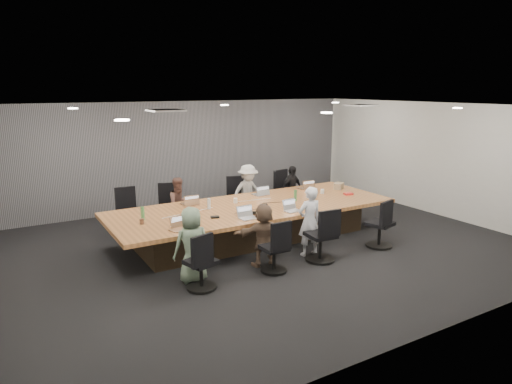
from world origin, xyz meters
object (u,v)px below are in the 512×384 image
laptop_5 (249,218)px  bottle_green_right (295,195)px  laptop_4 (180,229)px  chair_5 (274,252)px  chair_2 (241,201)px  laptop_3 (304,188)px  conference_table (254,221)px  snack_packet (348,194)px  canvas_bag (339,186)px  person_6 (309,221)px  person_1 (180,204)px  laptop_6 (293,211)px  stapler (255,213)px  bottle_clear (209,204)px  person_5 (264,235)px  laptop_1 (189,204)px  chair_6 (320,239)px  bottle_green_left (143,213)px  person_4 (192,245)px  chair_3 (284,194)px  person_2 (248,192)px  chair_0 (130,216)px  laptop_2 (260,194)px  chair_1 (174,210)px  person_3 (291,189)px  mug_brown (142,221)px  chair_7 (380,227)px  chair_4 (201,267)px

laptop_5 → bottle_green_right: size_ratio=1.38×
laptop_4 → chair_5: bearing=-47.2°
chair_2 → laptop_3: 1.60m
conference_table → snack_packet: bearing=-6.4°
chair_2 → canvas_bag: size_ratio=2.80×
person_6 → snack_packet: 2.21m
person_1 → laptop_4: 2.31m
laptop_6 → stapler: stapler is taller
conference_table → bottle_clear: bearing=166.7°
laptop_3 → laptop_4: (-3.86, -1.60, 0.00)m
person_1 → person_5: (0.55, -2.70, -0.03)m
laptop_1 → snack_packet: size_ratio=1.69×
bottle_green_right → snack_packet: (1.38, -0.16, -0.10)m
chair_6 → stapler: size_ratio=5.03×
laptop_3 → canvas_bag: bearing=148.6°
bottle_green_left → stapler: bearing=-20.2°
laptop_3 → person_1: bearing=-6.1°
chair_6 → person_4: size_ratio=0.66×
bottle_green_right → laptop_5: bearing=-156.1°
chair_3 → chair_6: size_ratio=1.00×
bottle_green_left → person_2: bearing=22.6°
chair_0 → snack_packet: 4.95m
chair_0 → bottle_clear: bottle_clear is taller
person_6 → stapler: size_ratio=8.05×
laptop_2 → laptop_3: 1.28m
bottle_green_left → person_6: bearing=-28.1°
chair_0 → laptop_3: 4.17m
person_6 → chair_1: bearing=-58.4°
snack_packet → conference_table: bearing=173.6°
chair_0 → person_6: bearing=133.8°
laptop_2 → person_1: bearing=-20.2°
chair_0 → person_3: 4.08m
canvas_bag → stapler: bearing=-162.4°
laptop_1 → mug_brown: size_ratio=3.30×
stapler → chair_0: bearing=152.7°
chair_6 → person_6: (0.00, 0.35, 0.25)m
person_1 → person_5: bearing=-86.4°
chair_1 → bottle_clear: (0.20, -1.48, 0.44)m
chair_3 → chair_5: chair_3 is taller
chair_7 → stapler: (-2.28, 1.09, 0.36)m
chair_0 → bottle_green_right: bottle_green_right is taller
chair_0 → person_6: person_6 is taller
laptop_3 → bottle_green_left: (-4.22, -0.67, 0.12)m
stapler → laptop_4: bearing=-148.9°
person_3 → person_6: size_ratio=0.90×
laptop_1 → mug_brown: (-1.29, -0.92, 0.04)m
person_1 → laptop_2: bearing=-25.4°
person_6 → laptop_6: person_6 is taller
chair_4 → chair_5: size_ratio=1.04×
chair_5 → person_2: size_ratio=0.54×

